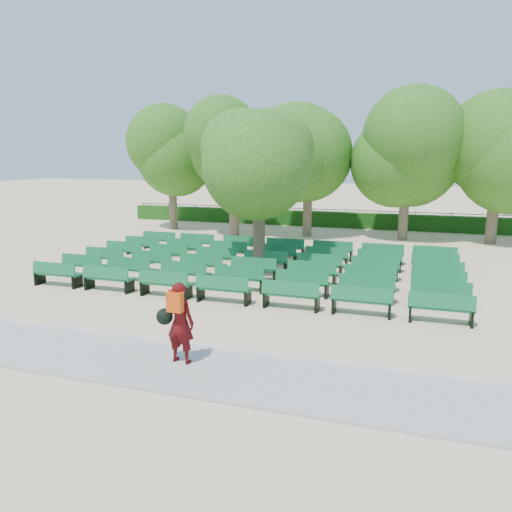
{
  "coord_description": "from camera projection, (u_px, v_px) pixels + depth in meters",
  "views": [
    {
      "loc": [
        5.1,
        -15.99,
        4.32
      ],
      "look_at": [
        0.24,
        -1.0,
        1.1
      ],
      "focal_mm": 35.0,
      "sensor_mm": 36.0,
      "label": 1
    }
  ],
  "objects": [
    {
      "name": "ground",
      "position": [
        258.0,
        281.0,
        17.31
      ],
      "size": [
        120.0,
        120.0,
        0.0
      ],
      "primitive_type": "plane",
      "color": "beige"
    },
    {
      "name": "paving",
      "position": [
        151.0,
        364.0,
        10.41
      ],
      "size": [
        30.0,
        2.2,
        0.06
      ],
      "primitive_type": "cube",
      "color": "#A8A9A4",
      "rests_on": "ground"
    },
    {
      "name": "curb",
      "position": [
        176.0,
        343.0,
        11.47
      ],
      "size": [
        30.0,
        0.12,
        0.1
      ],
      "primitive_type": "cube",
      "color": "silver",
      "rests_on": "ground"
    },
    {
      "name": "hedge",
      "position": [
        328.0,
        219.0,
        30.27
      ],
      "size": [
        26.0,
        0.7,
        0.9
      ],
      "primitive_type": "cube",
      "color": "#1A4B13",
      "rests_on": "ground"
    },
    {
      "name": "fence",
      "position": [
        329.0,
        226.0,
        30.73
      ],
      "size": [
        26.0,
        0.1,
        1.02
      ],
      "primitive_type": null,
      "color": "black",
      "rests_on": "ground"
    },
    {
      "name": "tree_line",
      "position": [
        315.0,
        237.0,
        26.63
      ],
      "size": [
        21.8,
        6.8,
        7.04
      ],
      "primitive_type": null,
      "color": "#346E1D",
      "rests_on": "ground"
    },
    {
      "name": "bench_array",
      "position": [
        261.0,
        273.0,
        18.12
      ],
      "size": [
        1.65,
        0.53,
        1.04
      ],
      "rotation": [
        0.0,
        0.0,
        0.01
      ],
      "color": "#126936",
      "rests_on": "ground"
    },
    {
      "name": "tree_among",
      "position": [
        259.0,
        171.0,
        18.02
      ],
      "size": [
        3.74,
        3.74,
        5.46
      ],
      "color": "brown",
      "rests_on": "ground"
    },
    {
      "name": "person",
      "position": [
        179.0,
        321.0,
        10.25
      ],
      "size": [
        0.83,
        0.51,
        1.72
      ],
      "rotation": [
        0.0,
        0.0,
        3.05
      ],
      "color": "#490A0B",
      "rests_on": "ground"
    }
  ]
}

